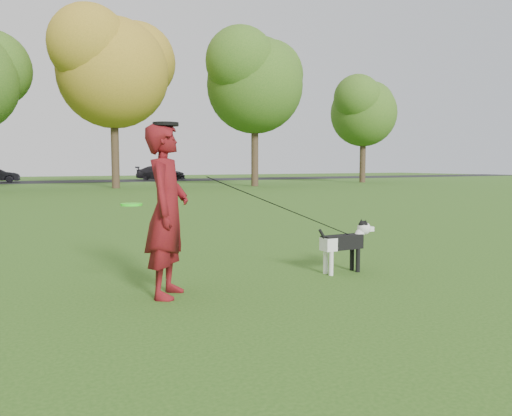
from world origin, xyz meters
TOP-DOWN VIEW (x-y plane):
  - ground at (0.00, 0.00)m, footprint 120.00×120.00m
  - road at (0.00, 40.00)m, footprint 120.00×7.00m
  - man at (-1.03, 0.40)m, footprint 0.79×0.86m
  - dog at (1.57, 0.45)m, footprint 0.97×0.19m
  - car_right at (11.00, 40.00)m, footprint 4.86×3.16m
  - man_held_items at (0.54, 0.39)m, footprint 3.29×0.39m
  - tree_row at (-1.43, 26.07)m, footprint 51.74×8.86m

SIDE VIEW (x-z plane):
  - ground at x=0.00m, z-range 0.00..0.00m
  - road at x=0.00m, z-range 0.00..0.02m
  - dog at x=1.57m, z-range 0.08..0.82m
  - car_right at x=11.00m, z-range 0.02..1.33m
  - man_held_items at x=0.54m, z-range 0.20..1.69m
  - man at x=-1.03m, z-range 0.00..1.98m
  - tree_row at x=-1.43m, z-range 1.40..13.41m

